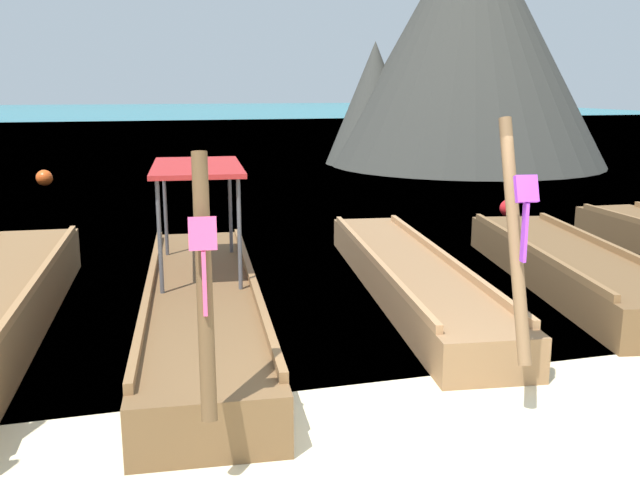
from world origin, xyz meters
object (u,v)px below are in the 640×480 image
at_px(longtail_boat_pink_ribbon, 202,303).
at_px(longtail_boat_red_ribbon, 569,267).
at_px(mooring_buoy_far, 508,208).
at_px(karst_rock, 464,40).
at_px(mooring_buoy_near, 44,178).
at_px(longtail_boat_violet_ribbon, 410,276).

xyz_separation_m(longtail_boat_pink_ribbon, longtail_boat_red_ribbon, (5.52, 0.48, -0.04)).
bearing_deg(mooring_buoy_far, karst_rock, 69.45).
bearing_deg(mooring_buoy_near, karst_rock, 9.23).
distance_m(longtail_boat_violet_ribbon, longtail_boat_red_ribbon, 2.48).
bearing_deg(longtail_boat_violet_ribbon, mooring_buoy_near, 115.27).
height_order(karst_rock, mooring_buoy_near, karst_rock).
relative_size(longtail_boat_red_ribbon, karst_rock, 0.59).
xyz_separation_m(longtail_boat_red_ribbon, mooring_buoy_near, (-8.81, 13.68, -0.05)).
bearing_deg(karst_rock, mooring_buoy_near, -170.77).
height_order(longtail_boat_violet_ribbon, longtail_boat_red_ribbon, longtail_boat_red_ribbon).
relative_size(longtail_boat_pink_ribbon, karst_rock, 0.66).
xyz_separation_m(longtail_boat_violet_ribbon, longtail_boat_red_ribbon, (2.47, -0.25, 0.03)).
distance_m(longtail_boat_red_ribbon, mooring_buoy_far, 5.76).
xyz_separation_m(mooring_buoy_near, mooring_buoy_far, (10.90, -8.31, -0.04)).
relative_size(longtail_boat_pink_ribbon, mooring_buoy_far, 17.09).
height_order(longtail_boat_red_ribbon, mooring_buoy_near, longtail_boat_red_ribbon).
height_order(longtail_boat_red_ribbon, mooring_buoy_far, longtail_boat_red_ribbon).
distance_m(longtail_boat_red_ribbon, karst_rock, 17.77).
height_order(longtail_boat_violet_ribbon, mooring_buoy_far, longtail_boat_violet_ribbon).
distance_m(longtail_boat_red_ribbon, mooring_buoy_near, 16.27).
height_order(longtail_boat_violet_ribbon, karst_rock, karst_rock).
distance_m(longtail_boat_pink_ribbon, karst_rock, 20.71).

